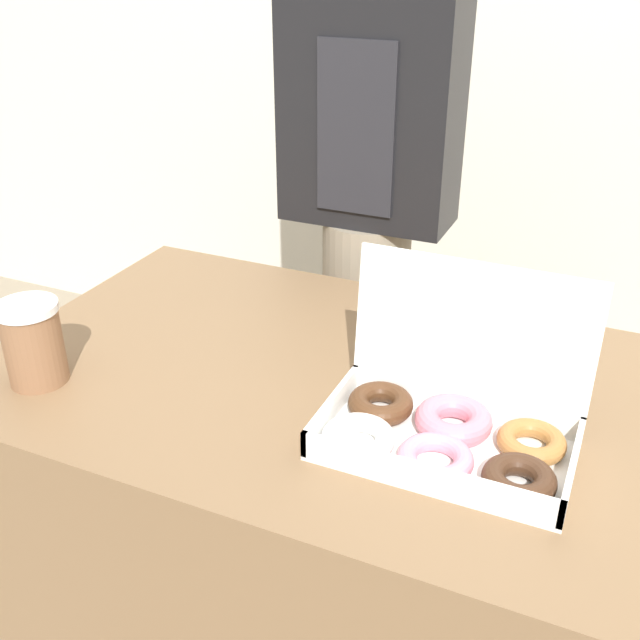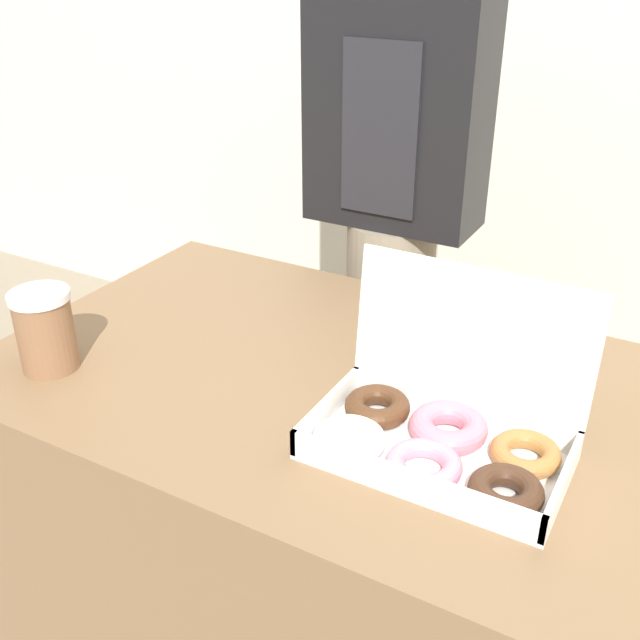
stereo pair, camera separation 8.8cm
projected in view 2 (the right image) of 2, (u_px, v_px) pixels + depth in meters
table at (320, 546)px, 1.39m from camera, size 1.08×0.70×0.76m
donut_box at (440, 430)px, 1.01m from camera, size 0.35×0.24×0.24m
coffee_cup at (45, 330)px, 1.19m from camera, size 0.10×0.10×0.13m
person_customer at (394, 195)px, 1.61m from camera, size 0.36×0.21×1.59m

